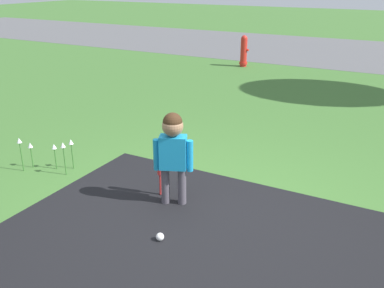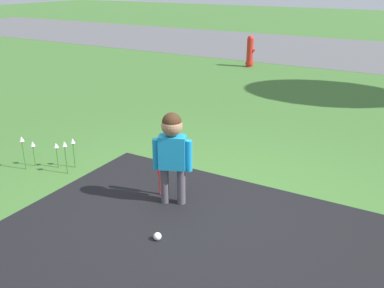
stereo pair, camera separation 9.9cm
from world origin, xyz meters
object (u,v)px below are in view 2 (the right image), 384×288
(child, at_px, (172,146))
(sports_ball, at_px, (157,236))
(baseball_bat, at_px, (160,163))
(fire_hydrant, at_px, (250,52))

(child, bearing_deg, sports_ball, -92.78)
(baseball_bat, xyz_separation_m, fire_hydrant, (-1.91, 7.07, 0.02))
(baseball_bat, bearing_deg, fire_hydrant, 105.12)
(sports_ball, bearing_deg, fire_hydrant, 106.90)
(sports_ball, bearing_deg, baseball_bat, 122.03)
(child, distance_m, sports_ball, 0.93)
(baseball_bat, height_order, sports_ball, baseball_bat)
(sports_ball, xyz_separation_m, fire_hydrant, (-2.37, 7.81, 0.36))
(child, distance_m, fire_hydrant, 7.48)
(child, relative_size, fire_hydrant, 1.24)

